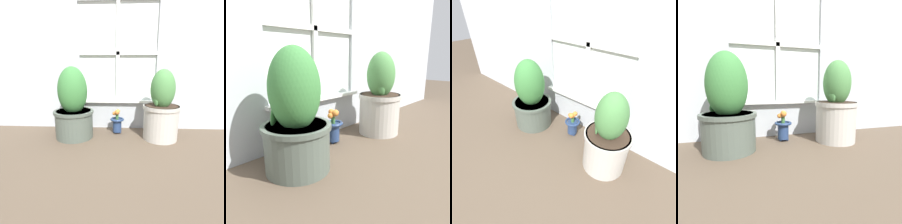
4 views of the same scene
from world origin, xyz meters
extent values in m
plane|color=brown|center=(0.00, 0.00, 0.00)|extent=(10.00, 10.00, 0.00)
cube|color=#B2B7BC|center=(1.31, 0.60, 1.25)|extent=(1.78, 0.05, 2.50)
cube|color=#B2B7BC|center=(0.00, 0.60, 0.17)|extent=(0.84, 0.05, 0.33)
cube|color=white|center=(0.00, 0.61, 0.85)|extent=(0.84, 0.02, 1.02)
cube|color=white|center=(0.00, 0.59, 0.85)|extent=(0.04, 0.02, 1.02)
cube|color=white|center=(0.00, 0.59, 0.85)|extent=(0.84, 0.02, 0.04)
cube|color=white|center=(0.00, 0.56, 0.32)|extent=(0.90, 0.06, 0.02)
cylinder|color=#4C564C|center=(-0.43, 0.27, 0.14)|extent=(0.37, 0.37, 0.28)
cylinder|color=#4C564C|center=(-0.43, 0.27, 0.26)|extent=(0.40, 0.40, 0.03)
cylinder|color=#38281E|center=(-0.43, 0.27, 0.27)|extent=(0.34, 0.34, 0.01)
ellipsoid|color=#387538|center=(-0.43, 0.27, 0.48)|extent=(0.29, 0.29, 0.46)
ellipsoid|color=#387538|center=(-0.49, 0.37, 0.39)|extent=(0.21, 0.14, 0.25)
cylinder|color=#B7B2A8|center=(0.43, 0.27, 0.17)|extent=(0.33, 0.33, 0.34)
cylinder|color=#B7B2A8|center=(0.43, 0.27, 0.32)|extent=(0.35, 0.35, 0.03)
cylinder|color=#38281E|center=(0.43, 0.27, 0.33)|extent=(0.31, 0.31, 0.01)
ellipsoid|color=#477F42|center=(0.43, 0.27, 0.50)|extent=(0.23, 0.23, 0.37)
ellipsoid|color=#477F42|center=(0.36, 0.23, 0.42)|extent=(0.08, 0.12, 0.18)
sphere|color=navy|center=(0.00, 0.44, 0.01)|extent=(0.02, 0.02, 0.02)
sphere|color=navy|center=(-0.03, 0.39, 0.01)|extent=(0.02, 0.02, 0.02)
sphere|color=navy|center=(0.03, 0.39, 0.01)|extent=(0.02, 0.02, 0.02)
cylinder|color=navy|center=(0.00, 0.40, 0.09)|extent=(0.09, 0.09, 0.14)
torus|color=navy|center=(0.00, 0.40, 0.15)|extent=(0.15, 0.15, 0.02)
cylinder|color=#386633|center=(0.00, 0.40, 0.19)|extent=(0.03, 0.03, 0.07)
sphere|color=orange|center=(0.00, 0.40, 0.23)|extent=(0.05, 0.05, 0.05)
sphere|color=orange|center=(0.01, 0.43, 0.24)|extent=(0.04, 0.04, 0.04)
sphere|color=orange|center=(-0.03, 0.40, 0.22)|extent=(0.04, 0.04, 0.04)
sphere|color=orange|center=(0.00, 0.38, 0.24)|extent=(0.05, 0.05, 0.05)
camera|label=1|loc=(0.04, -1.40, 0.69)|focal=28.00mm
camera|label=2|loc=(-1.13, -0.69, 0.65)|focal=35.00mm
camera|label=3|loc=(0.81, -0.66, 1.21)|focal=28.00mm
camera|label=4|loc=(-0.36, -1.03, 0.46)|focal=28.00mm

